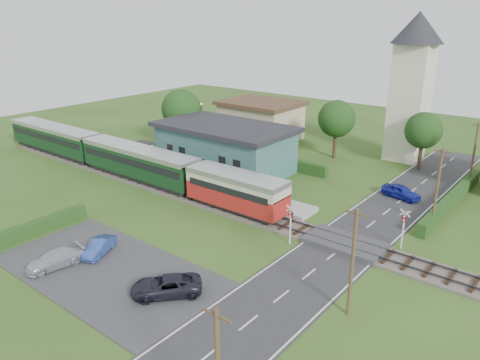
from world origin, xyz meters
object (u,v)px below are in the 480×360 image
Objects in this scene: train at (120,156)px; car_park_dark at (166,286)px; church_tower at (413,77)px; pedestrian_far at (148,159)px; car_on_road at (401,192)px; car_park_blue at (99,247)px; pedestrian_near at (229,184)px; station_building at (225,147)px; house_west at (261,120)px; car_park_silver at (55,259)px; crossing_signal_far at (404,223)px; equipment_hut at (141,153)px; crossing_signal_near at (291,219)px.

car_park_dark is at bearing -31.73° from train.
church_tower is 32.78m from pedestrian_far.
car_on_road is 28.99m from car_park_blue.
pedestrian_near reaches higher than car_park_blue.
car_park_dark is (14.05, -22.49, -1.98)m from station_building.
train is 26.23× the size of pedestrian_near.
house_west is at bearing 79.58° from car_on_road.
car_park_silver is (12.92, -16.04, -1.50)m from train.
car_park_silver is (-18.46, -18.43, -1.46)m from crossing_signal_far.
equipment_hut is 0.62× the size of car_park_silver.
car_park_blue is at bearing -43.10° from train.
car_park_dark is at bearing -91.38° from church_tower.
car_on_road is 2.26× the size of pedestrian_far.
church_tower is at bearing 8.53° from house_west.
pedestrian_far is (1.18, 0.03, -0.43)m from equipment_hut.
train is 4.00× the size of house_west.
station_building is at bearing -70.35° from house_west.
car_park_blue is at bearing 164.07° from car_on_road.
church_tower is at bearing -116.37° from pedestrian_near.
car_park_blue is at bearing -142.35° from car_park_dark.
car_park_silver is at bearing -129.55° from crossing_signal_near.
crossing_signal_near is 1.00× the size of crossing_signal_far.
crossing_signal_near is 1.99× the size of pedestrian_near.
station_building is 25.63m from car_park_silver.
crossing_signal_far is (31.60, -0.81, 0.39)m from equipment_hut.
house_west is 26.89m from car_on_road.
crossing_signal_near reaches higher than equipment_hut.
crossing_signal_near is at bearing -146.31° from crossing_signal_far.
church_tower is at bearing 48.59° from station_building.
church_tower is at bearing 48.79° from train.
pedestrian_far is (-23.22, 5.63, -0.83)m from crossing_signal_near.
crossing_signal_far is at bearing -78.70° from pedestrian_far.
car_on_road is 2.37× the size of pedestrian_near.
crossing_signal_near is at bearing 149.37° from pedestrian_near.
house_west reaches higher than crossing_signal_near.
equipment_hut is at bearing -7.63° from pedestrian_near.
car_park_dark is at bearing -115.82° from pedestrian_far.
pedestrian_near is at bearing 67.16° from car_park_blue.
car_on_road reaches higher than car_park_blue.
pedestrian_far is (0.95, 3.23, -0.86)m from train.
car_park_dark is at bearing -58.01° from station_building.
car_park_silver is at bearing -51.15° from train.
equipment_hut is at bearing -175.25° from car_park_dark.
equipment_hut is 29.31m from car_on_road.
pedestrian_near is (-0.11, 15.49, 0.63)m from car_park_blue.
pedestrian_near is (-9.09, -23.41, -8.95)m from church_tower.
equipment_hut is 27.67m from car_park_dark.
car_park_silver is at bearing -122.17° from car_park_dark.
equipment_hut is at bearing 104.12° from pedestrian_far.
station_building is at bearing 163.88° from car_park_dark.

